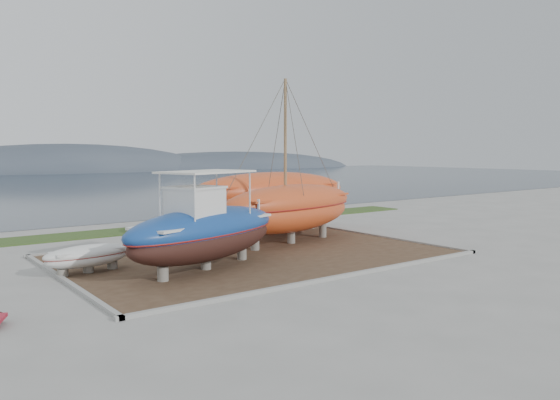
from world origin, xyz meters
TOP-DOWN VIEW (x-y plane):
  - ground at (0.00, 0.00)m, footprint 140.00×140.00m
  - dirt_patch at (0.00, 4.00)m, footprint 18.00×12.00m
  - curb_frame at (0.00, 4.00)m, footprint 18.60×12.60m
  - grass_strip at (0.00, 15.50)m, footprint 44.00×3.00m
  - sea at (0.00, 70.00)m, footprint 260.00×100.00m
  - blue_caique at (-3.62, 2.45)m, footprint 9.23×5.57m
  - white_dinghy at (-7.87, 4.90)m, footprint 3.89×1.85m
  - orange_sailboat at (3.45, 5.52)m, footprint 10.28×4.80m
  - orange_bare_hull at (4.84, 9.33)m, footprint 11.26×3.48m

SIDE VIEW (x-z plane):
  - ground at x=0.00m, z-range 0.00..0.00m
  - sea at x=0.00m, z-range -0.02..0.02m
  - dirt_patch at x=0.00m, z-range 0.00..0.06m
  - grass_strip at x=0.00m, z-range 0.00..0.08m
  - curb_frame at x=0.00m, z-range 0.00..0.15m
  - white_dinghy at x=-7.87m, z-range 0.06..1.19m
  - orange_bare_hull at x=4.84m, z-range 0.06..3.74m
  - blue_caique at x=-3.62m, z-range 0.06..4.30m
  - orange_sailboat at x=3.45m, z-range 0.06..8.98m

